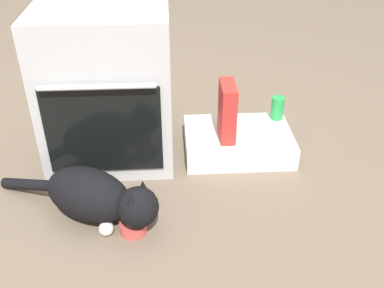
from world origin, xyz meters
TOP-DOWN VIEW (x-y plane):
  - ground at (0.00, 0.00)m, footprint 8.00×8.00m
  - oven at (-0.09, 0.40)m, footprint 0.59×0.57m
  - pantry_cabinet at (0.54, 0.36)m, footprint 0.53×0.38m
  - food_bowl at (0.04, -0.20)m, footprint 0.11×0.11m
  - cat at (-0.11, -0.12)m, footprint 0.72×0.44m
  - soda_can at (0.76, 0.49)m, footprint 0.07×0.07m
  - cereal_box at (0.47, 0.32)m, footprint 0.07×0.18m

SIDE VIEW (x-z plane):
  - ground at x=0.00m, z-range 0.00..0.00m
  - food_bowl at x=0.04m, z-range -0.01..0.06m
  - pantry_cabinet at x=0.54m, z-range 0.00..0.11m
  - cat at x=-0.11m, z-range 0.01..0.24m
  - soda_can at x=0.76m, z-range 0.11..0.23m
  - cereal_box at x=0.47m, z-range 0.11..0.39m
  - oven at x=-0.09m, z-range 0.00..0.74m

